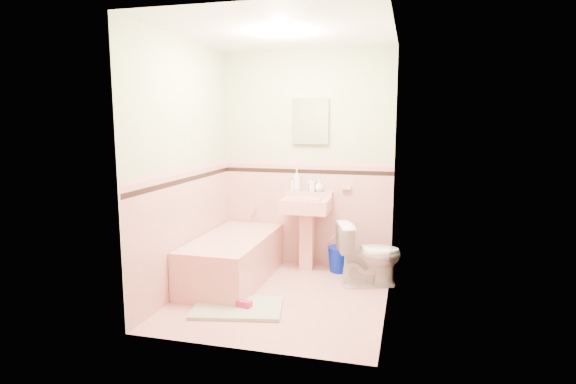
% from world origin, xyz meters
% --- Properties ---
extents(floor, '(2.20, 2.20, 0.00)m').
position_xyz_m(floor, '(0.00, 0.00, 0.00)').
color(floor, '#DA968E').
rests_on(floor, ground).
extents(ceiling, '(2.20, 2.20, 0.00)m').
position_xyz_m(ceiling, '(0.00, 0.00, 2.50)').
color(ceiling, white).
rests_on(ceiling, ground).
extents(wall_back, '(2.50, 0.00, 2.50)m').
position_xyz_m(wall_back, '(0.00, 1.10, 1.25)').
color(wall_back, beige).
rests_on(wall_back, ground).
extents(wall_front, '(2.50, 0.00, 2.50)m').
position_xyz_m(wall_front, '(0.00, -1.10, 1.25)').
color(wall_front, beige).
rests_on(wall_front, ground).
extents(wall_left, '(0.00, 2.50, 2.50)m').
position_xyz_m(wall_left, '(-1.00, 0.00, 1.25)').
color(wall_left, beige).
rests_on(wall_left, ground).
extents(wall_right, '(0.00, 2.50, 2.50)m').
position_xyz_m(wall_right, '(1.00, 0.00, 1.25)').
color(wall_right, beige).
rests_on(wall_right, ground).
extents(wainscot_back, '(2.00, 0.00, 2.00)m').
position_xyz_m(wainscot_back, '(0.00, 1.09, 0.60)').
color(wainscot_back, '#DC9B93').
rests_on(wainscot_back, ground).
extents(wainscot_front, '(2.00, 0.00, 2.00)m').
position_xyz_m(wainscot_front, '(0.00, -1.09, 0.60)').
color(wainscot_front, '#DC9B93').
rests_on(wainscot_front, ground).
extents(wainscot_left, '(0.00, 2.20, 2.20)m').
position_xyz_m(wainscot_left, '(-0.99, 0.00, 0.60)').
color(wainscot_left, '#DC9B93').
rests_on(wainscot_left, ground).
extents(wainscot_right, '(0.00, 2.20, 2.20)m').
position_xyz_m(wainscot_right, '(0.99, 0.00, 0.60)').
color(wainscot_right, '#DC9B93').
rests_on(wainscot_right, ground).
extents(accent_back, '(2.00, 0.00, 2.00)m').
position_xyz_m(accent_back, '(0.00, 1.08, 1.12)').
color(accent_back, black).
rests_on(accent_back, ground).
extents(accent_front, '(2.00, 0.00, 2.00)m').
position_xyz_m(accent_front, '(0.00, -1.08, 1.12)').
color(accent_front, black).
rests_on(accent_front, ground).
extents(accent_left, '(0.00, 2.20, 2.20)m').
position_xyz_m(accent_left, '(-0.98, 0.00, 1.12)').
color(accent_left, black).
rests_on(accent_left, ground).
extents(accent_right, '(0.00, 2.20, 2.20)m').
position_xyz_m(accent_right, '(0.98, 0.00, 1.12)').
color(accent_right, black).
rests_on(accent_right, ground).
extents(cap_back, '(2.00, 0.00, 2.00)m').
position_xyz_m(cap_back, '(0.00, 1.08, 1.22)').
color(cap_back, '#DA918F').
rests_on(cap_back, ground).
extents(cap_front, '(2.00, 0.00, 2.00)m').
position_xyz_m(cap_front, '(0.00, -1.08, 1.22)').
color(cap_front, '#DA918F').
rests_on(cap_front, ground).
extents(cap_left, '(0.00, 2.20, 2.20)m').
position_xyz_m(cap_left, '(-0.98, 0.00, 1.22)').
color(cap_left, '#DA918F').
rests_on(cap_left, ground).
extents(cap_right, '(0.00, 2.20, 2.20)m').
position_xyz_m(cap_right, '(0.98, 0.00, 1.22)').
color(cap_right, '#DA918F').
rests_on(cap_right, ground).
extents(bathtub, '(0.70, 1.50, 0.45)m').
position_xyz_m(bathtub, '(-0.63, 0.33, 0.23)').
color(bathtub, '#D48D85').
rests_on(bathtub, floor).
extents(tub_faucet, '(0.04, 0.12, 0.04)m').
position_xyz_m(tub_faucet, '(-0.63, 1.05, 0.63)').
color(tub_faucet, silver).
rests_on(tub_faucet, wall_back).
extents(sink, '(0.53, 0.48, 0.84)m').
position_xyz_m(sink, '(0.05, 0.86, 0.42)').
color(sink, '#D48D85').
rests_on(sink, floor).
extents(sink_faucet, '(0.02, 0.02, 0.10)m').
position_xyz_m(sink_faucet, '(0.05, 1.00, 0.95)').
color(sink_faucet, silver).
rests_on(sink_faucet, sink).
extents(medicine_cabinet, '(0.41, 0.04, 0.51)m').
position_xyz_m(medicine_cabinet, '(0.05, 1.07, 1.70)').
color(medicine_cabinet, white).
rests_on(medicine_cabinet, wall_back).
extents(soap_dish, '(0.11, 0.06, 0.04)m').
position_xyz_m(soap_dish, '(0.47, 1.06, 0.95)').
color(soap_dish, '#D48D85').
rests_on(soap_dish, wall_back).
extents(soap_bottle_left, '(0.11, 0.11, 0.25)m').
position_xyz_m(soap_bottle_left, '(-0.10, 1.04, 1.02)').
color(soap_bottle_left, '#B2B2B2').
rests_on(soap_bottle_left, sink).
extents(soap_bottle_mid, '(0.10, 0.10, 0.18)m').
position_xyz_m(soap_bottle_mid, '(0.07, 1.04, 0.98)').
color(soap_bottle_mid, '#B2B2B2').
rests_on(soap_bottle_mid, sink).
extents(soap_bottle_right, '(0.14, 0.14, 0.14)m').
position_xyz_m(soap_bottle_right, '(0.17, 1.04, 0.96)').
color(soap_bottle_right, '#B2B2B2').
rests_on(soap_bottle_right, sink).
extents(tube, '(0.04, 0.04, 0.12)m').
position_xyz_m(tube, '(-0.16, 1.04, 0.95)').
color(tube, white).
rests_on(tube, sink).
extents(toilet, '(0.74, 0.57, 0.67)m').
position_xyz_m(toilet, '(0.79, 0.56, 0.33)').
color(toilet, white).
rests_on(toilet, floor).
extents(bucket, '(0.31, 0.31, 0.28)m').
position_xyz_m(bucket, '(0.44, 0.92, 0.14)').
color(bucket, '#0015A9').
rests_on(bucket, floor).
extents(bath_mat, '(0.89, 0.69, 0.03)m').
position_xyz_m(bath_mat, '(-0.30, -0.40, 0.02)').
color(bath_mat, gray).
rests_on(bath_mat, floor).
extents(shoe, '(0.15, 0.09, 0.06)m').
position_xyz_m(shoe, '(-0.24, -0.40, 0.06)').
color(shoe, '#BF1E59').
rests_on(shoe, bath_mat).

